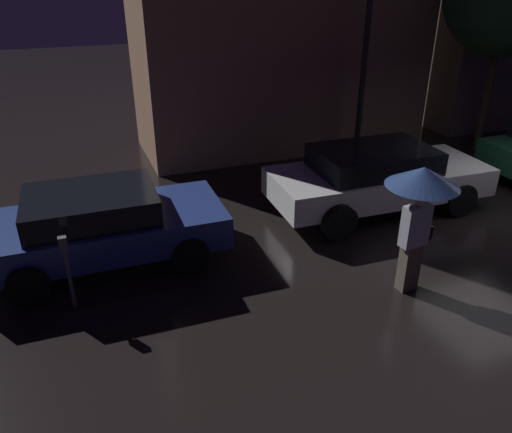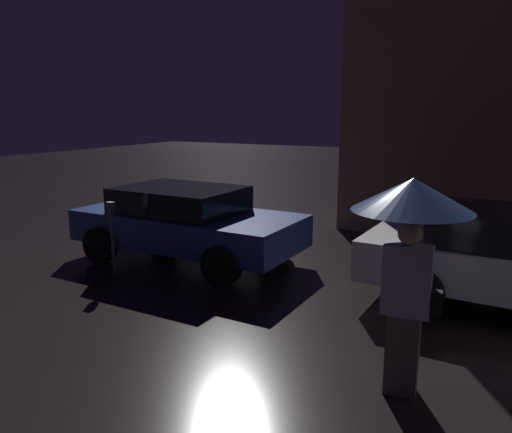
% 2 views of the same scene
% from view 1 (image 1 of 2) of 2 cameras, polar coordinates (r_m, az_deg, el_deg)
% --- Properties ---
extents(ground_plane, '(60.00, 60.00, 0.00)m').
position_cam_1_polar(ground_plane, '(11.53, 26.21, -0.47)').
color(ground_plane, black).
extents(parked_car_blue, '(4.19, 2.06, 1.34)m').
position_cam_1_polar(parked_car_blue, '(9.07, -17.24, -0.85)').
color(parked_car_blue, navy).
rests_on(parked_car_blue, ground).
extents(parked_car_white, '(4.71, 2.04, 1.39)m').
position_cam_1_polar(parked_car_white, '(10.87, 13.68, 4.47)').
color(parked_car_white, silver).
rests_on(parked_car_white, ground).
extents(pedestrian_with_umbrella, '(1.10, 1.10, 2.12)m').
position_cam_1_polar(pedestrian_with_umbrella, '(7.84, 18.30, 2.45)').
color(pedestrian_with_umbrella, '#66564C').
rests_on(pedestrian_with_umbrella, ground).
extents(parking_meter, '(0.12, 0.10, 1.23)m').
position_cam_1_polar(parking_meter, '(7.95, -20.78, -5.15)').
color(parking_meter, '#4C5154').
rests_on(parking_meter, ground).
extents(street_lamp_near, '(0.46, 0.46, 4.49)m').
position_cam_1_polar(street_lamp_near, '(12.95, 12.54, 19.49)').
color(street_lamp_near, black).
rests_on(street_lamp_near, ground).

